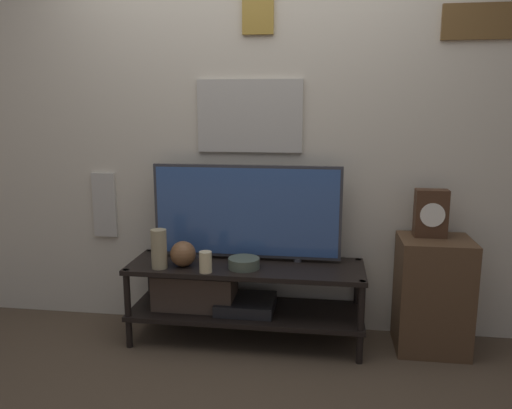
{
  "coord_description": "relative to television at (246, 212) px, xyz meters",
  "views": [
    {
      "loc": [
        0.48,
        -2.67,
        1.47
      ],
      "look_at": [
        0.06,
        0.27,
        0.89
      ],
      "focal_mm": 35.0,
      "sensor_mm": 36.0,
      "label": 1
    }
  ],
  "objects": [
    {
      "name": "mantel_clock",
      "position": [
        1.12,
        -0.0,
        0.02
      ],
      "size": [
        0.19,
        0.11,
        0.29
      ],
      "color": "#422819",
      "rests_on": "side_table"
    },
    {
      "name": "side_table",
      "position": [
        1.15,
        -0.05,
        -0.47
      ],
      "size": [
        0.42,
        0.37,
        0.7
      ],
      "color": "#513823",
      "rests_on": "ground_plane"
    },
    {
      "name": "ground_plane",
      "position": [
        0.01,
        -0.38,
        -0.82
      ],
      "size": [
        12.0,
        12.0,
        0.0
      ],
      "primitive_type": "plane",
      "color": "#4C3D2D"
    },
    {
      "name": "vase_round_glass",
      "position": [
        -0.36,
        -0.19,
        -0.24
      ],
      "size": [
        0.16,
        0.16,
        0.16
      ],
      "color": "brown",
      "rests_on": "media_console"
    },
    {
      "name": "television",
      "position": [
        0.0,
        0.0,
        0.0
      ],
      "size": [
        1.2,
        0.05,
        0.61
      ],
      "color": "#333338",
      "rests_on": "media_console"
    },
    {
      "name": "media_console",
      "position": [
        -0.11,
        -0.1,
        -0.5
      ],
      "size": [
        1.46,
        0.47,
        0.5
      ],
      "color": "black",
      "rests_on": "ground_plane"
    },
    {
      "name": "vase_wide_bowl",
      "position": [
        0.01,
        -0.17,
        -0.28
      ],
      "size": [
        0.19,
        0.19,
        0.06
      ],
      "color": "#4C5647",
      "rests_on": "media_console"
    },
    {
      "name": "vase_tall_ceramic",
      "position": [
        -0.5,
        -0.24,
        -0.19
      ],
      "size": [
        0.1,
        0.1,
        0.24
      ],
      "color": "tan",
      "rests_on": "media_console"
    },
    {
      "name": "candle_jar",
      "position": [
        -0.2,
        -0.28,
        -0.25
      ],
      "size": [
        0.08,
        0.08,
        0.13
      ],
      "color": "beige",
      "rests_on": "media_console"
    },
    {
      "name": "wall_back",
      "position": [
        0.01,
        0.18,
        0.53
      ],
      "size": [
        6.4,
        0.08,
        2.7
      ],
      "color": "beige",
      "rests_on": "ground_plane"
    }
  ]
}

